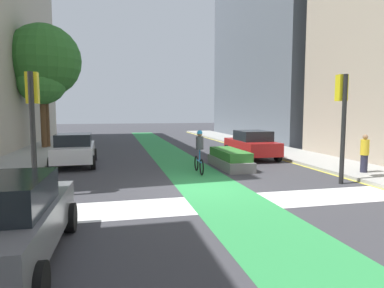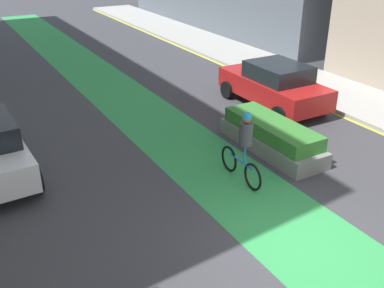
# 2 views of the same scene
# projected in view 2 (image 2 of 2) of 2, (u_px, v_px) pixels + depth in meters

# --- Properties ---
(ground_plane) EXTENTS (120.00, 120.00, 0.00)m
(ground_plane) POSITION_uv_depth(u_px,v_px,m) (296.00, 249.00, 8.66)
(ground_plane) COLOR #38383D
(bike_lane_paint) EXTENTS (2.40, 60.00, 0.01)m
(bike_lane_paint) POSITION_uv_depth(u_px,v_px,m) (310.00, 243.00, 8.82)
(bike_lane_paint) COLOR #2D8C47
(bike_lane_paint) RESTS_ON ground_plane
(car_red_right_far) EXTENTS (2.04, 4.21, 1.57)m
(car_red_right_far) POSITION_uv_depth(u_px,v_px,m) (274.00, 85.00, 15.34)
(car_red_right_far) COLOR #A51919
(car_red_right_far) RESTS_ON ground_plane
(cyclist_in_lane) EXTENTS (0.32, 1.73, 1.86)m
(cyclist_in_lane) POSITION_uv_depth(u_px,v_px,m) (244.00, 146.00, 10.61)
(cyclist_in_lane) COLOR black
(cyclist_in_lane) RESTS_ON ground_plane
(median_planter) EXTENTS (1.18, 3.46, 0.85)m
(median_planter) POSITION_uv_depth(u_px,v_px,m) (271.00, 136.00, 12.45)
(median_planter) COLOR slate
(median_planter) RESTS_ON ground_plane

